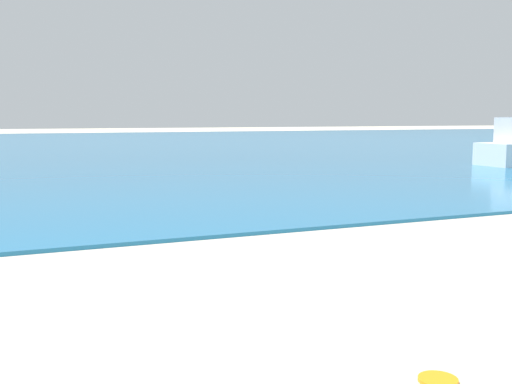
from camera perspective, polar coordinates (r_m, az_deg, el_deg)
water at (r=38.39m, az=-19.90°, el=3.92°), size 160.00×60.00×0.06m
frisbee at (r=4.46m, az=16.31°, el=-16.17°), size 0.26×0.26×0.03m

